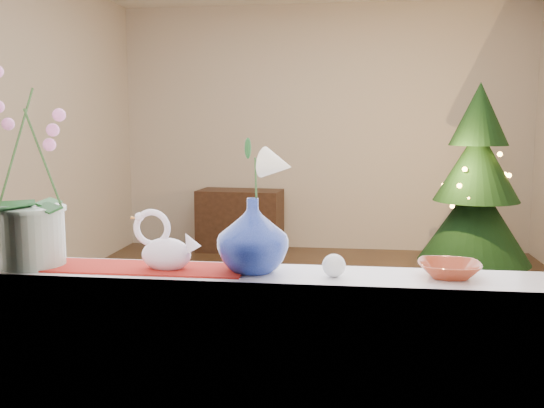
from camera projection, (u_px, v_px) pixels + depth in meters
The scene contains 15 objects.
ground at pixel (306, 316), 4.44m from camera, with size 5.00×5.00×0.00m, color #342215.
wall_back at pixel (324, 129), 6.72m from camera, with size 4.50×0.10×2.70m, color beige.
wall_front at pixel (246, 142), 1.81m from camera, with size 4.50×0.10×2.70m, color beige.
wall_left at pixel (9, 131), 4.56m from camera, with size 0.10×5.00×2.70m, color beige.
windowsill at pixel (253, 278), 2.00m from camera, with size 2.20×0.26×0.04m, color white.
window_frame at pixel (247, 23), 1.79m from camera, with size 2.22×0.06×1.60m, color white, non-canonical shape.
runner at pixel (142, 268), 2.04m from camera, with size 0.70×0.20×0.01m, color maroon.
orchid_pot at pixel (29, 168), 2.03m from camera, with size 0.23×0.23×0.68m, color silver, non-canonical shape.
swan at pixel (166, 242), 2.01m from camera, with size 0.23×0.10×0.19m, color white, non-canonical shape.
blue_vase at pixel (253, 230), 1.98m from camera, with size 0.27×0.27×0.28m, color navy.
lily at pixel (252, 154), 1.95m from camera, with size 0.16×0.09×0.21m, color white, non-canonical shape.
paperweight at pixel (334, 266), 1.93m from camera, with size 0.07×0.07×0.07m, color silver.
amber_dish at pixel (449, 271), 1.93m from camera, with size 0.17×0.17×0.04m, color #97381F.
xmas_tree at pixel (476, 185), 5.23m from camera, with size 0.96×0.96×1.76m, color #0E3219, non-canonical shape.
side_table at pixel (240, 220), 6.71m from camera, with size 0.91×0.45×0.68m, color black.
Camera 1 is at (0.32, -4.29, 1.41)m, focal length 40.00 mm.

